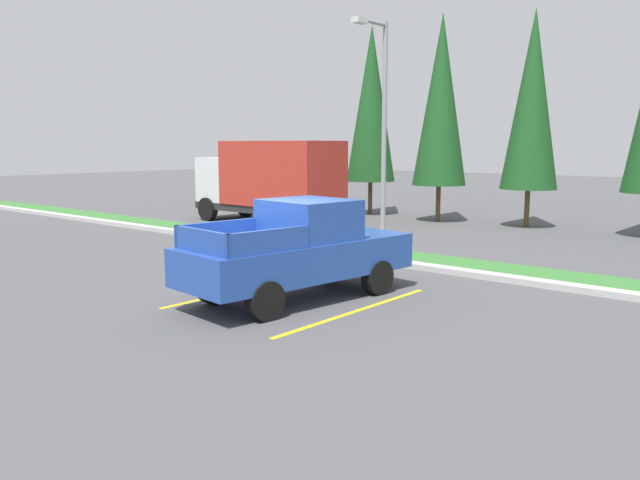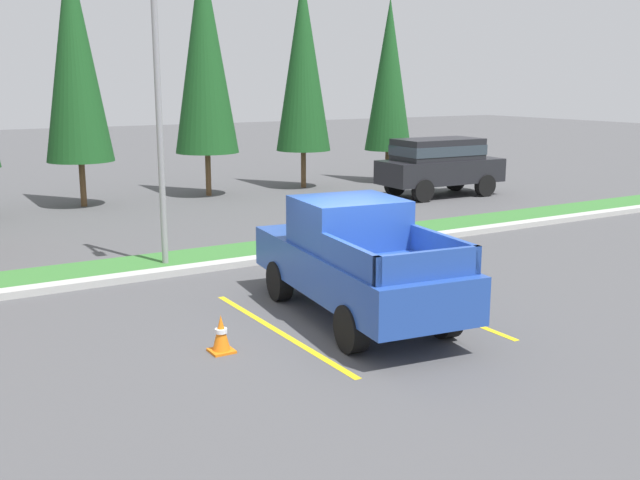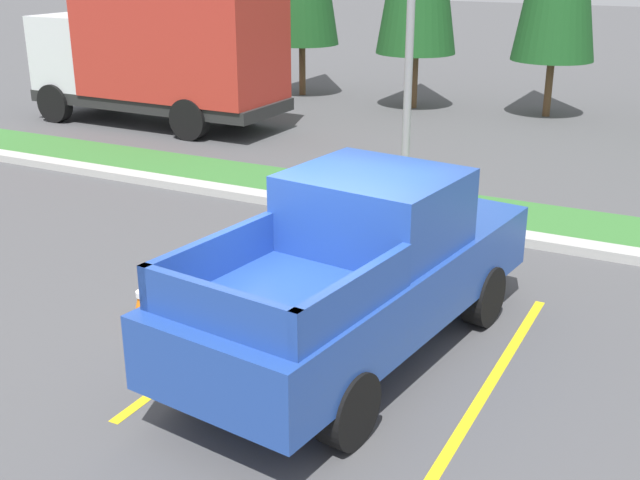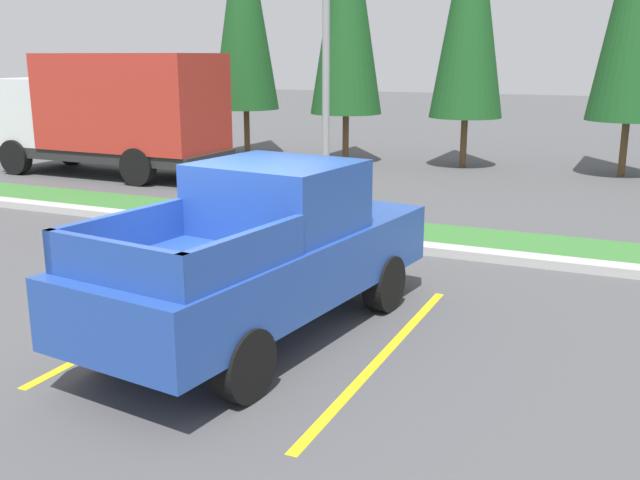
% 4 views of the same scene
% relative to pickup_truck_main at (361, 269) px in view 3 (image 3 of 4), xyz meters
% --- Properties ---
extents(ground_plane, '(120.00, 120.00, 0.00)m').
position_rel_pickup_truck_main_xyz_m(ground_plane, '(-0.45, -0.53, -1.04)').
color(ground_plane, '#4C4C4F').
extents(parking_line_near, '(0.12, 4.80, 0.01)m').
position_rel_pickup_truck_main_xyz_m(parking_line_near, '(-1.56, -0.05, -1.04)').
color(parking_line_near, yellow).
rests_on(parking_line_near, ground).
extents(parking_line_far, '(0.12, 4.80, 0.01)m').
position_rel_pickup_truck_main_xyz_m(parking_line_far, '(1.54, -0.05, -1.04)').
color(parking_line_far, yellow).
rests_on(parking_line_far, ground).
extents(curb_strip, '(56.00, 0.40, 0.15)m').
position_rel_pickup_truck_main_xyz_m(curb_strip, '(-0.45, 4.47, -0.97)').
color(curb_strip, '#B2B2AD').
rests_on(curb_strip, ground).
extents(grass_median, '(56.00, 1.80, 0.06)m').
position_rel_pickup_truck_main_xyz_m(grass_median, '(-0.45, 5.57, -1.01)').
color(grass_median, '#387533').
rests_on(grass_median, ground).
extents(pickup_truck_main, '(2.52, 5.42, 2.10)m').
position_rel_pickup_truck_main_xyz_m(pickup_truck_main, '(0.00, 0.00, 0.00)').
color(pickup_truck_main, black).
rests_on(pickup_truck_main, ground).
extents(cargo_truck_distant, '(6.84, 2.60, 3.40)m').
position_rel_pickup_truck_main_xyz_m(cargo_truck_distant, '(-9.75, 9.00, 0.81)').
color(cargo_truck_distant, black).
rests_on(cargo_truck_distant, ground).
extents(traffic_cone, '(0.36, 0.36, 0.60)m').
position_rel_pickup_truck_main_xyz_m(traffic_cone, '(-2.77, -0.45, -0.75)').
color(traffic_cone, orange).
rests_on(traffic_cone, ground).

